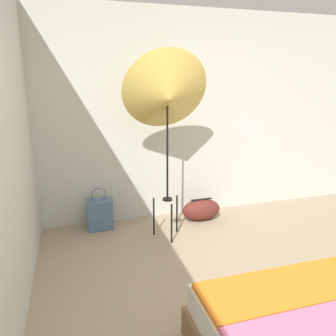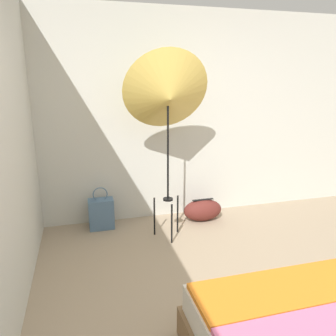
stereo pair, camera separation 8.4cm
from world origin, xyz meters
name	(u,v)px [view 1 (the left image)]	position (x,y,z in m)	size (l,w,h in m)	color
ground_plane	(264,332)	(0.00, 0.00, 0.00)	(14.00, 14.00, 0.00)	gray
wall_back	(172,117)	(0.00, 2.28, 1.30)	(8.00, 0.05, 2.60)	beige
wall_side_left	(9,143)	(-1.69, 1.00, 1.30)	(0.05, 8.00, 2.60)	beige
photo_umbrella	(167,95)	(-0.25, 1.63, 1.61)	(0.93, 0.60, 2.07)	black
tote_bag	(100,214)	(-0.98, 2.06, 0.19)	(0.30, 0.18, 0.53)	slate
duffel_bag	(201,210)	(0.30, 1.96, 0.14)	(0.51, 0.28, 0.29)	#5B231E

